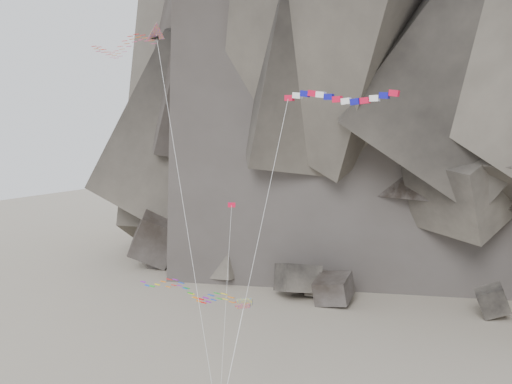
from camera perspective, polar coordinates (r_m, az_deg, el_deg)
The scene contains 6 objects.
headland at distance 115.33m, azimuth 18.55°, elevation 15.22°, with size 110.00×70.00×84.00m, color #5D564C, non-canonical shape.
boulder_field at distance 90.14m, azimuth 2.39°, elevation -7.32°, with size 86.67×16.36×11.17m.
delta_kite at distance 59.04m, azimuth -12.05°, elevation 12.56°, with size 18.56×5.69×31.02m.
banner_kite at distance 50.02m, azimuth 7.25°, elevation 8.20°, with size 10.38×8.77×25.25m.
parafoil_kite at distance 54.97m, azimuth -6.22°, elevation -8.59°, with size 13.29×4.63×9.25m.
pennant_kite at distance 52.22m, azimuth -2.38°, elevation -3.97°, with size 3.07×6.09×16.14m.
Camera 1 is at (27.66, -40.70, 25.19)m, focal length 45.00 mm.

